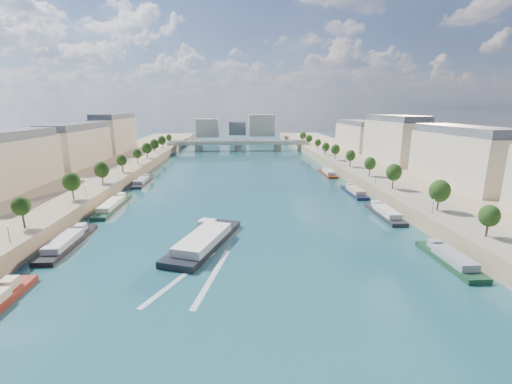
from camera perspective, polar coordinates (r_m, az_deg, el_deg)
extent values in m
plane|color=#0E393E|center=(147.76, -2.38, 0.52)|extent=(700.00, 700.00, 0.00)
cube|color=#9E8460|center=(162.74, -28.65, 0.95)|extent=(44.00, 520.00, 5.00)
cube|color=#9E8460|center=(164.98, 23.49, 1.67)|extent=(44.00, 520.00, 5.00)
cube|color=gray|center=(156.43, -23.78, 1.98)|extent=(14.00, 520.00, 0.10)
cube|color=gray|center=(158.28, 18.72, 2.56)|extent=(14.00, 520.00, 0.10)
cylinder|color=#382B1E|center=(104.13, -33.61, -3.69)|extent=(0.50, 0.50, 3.82)
ellipsoid|color=black|center=(103.25, -33.88, -1.78)|extent=(4.80, 4.80, 5.52)
cylinder|color=#382B1E|center=(124.64, -28.24, -0.43)|extent=(0.50, 0.50, 3.82)
ellipsoid|color=black|center=(123.90, -28.43, 1.18)|extent=(4.80, 4.80, 5.52)
cylinder|color=#382B1E|center=(146.21, -24.43, 1.90)|extent=(0.50, 0.50, 3.82)
ellipsoid|color=black|center=(145.58, -24.57, 3.28)|extent=(4.80, 4.80, 5.52)
cylinder|color=#382B1E|center=(168.43, -21.60, 3.61)|extent=(0.50, 0.50, 3.82)
ellipsoid|color=black|center=(167.89, -21.71, 4.81)|extent=(4.80, 4.80, 5.52)
cylinder|color=#382B1E|center=(191.09, -19.43, 4.91)|extent=(0.50, 0.50, 3.82)
ellipsoid|color=black|center=(190.61, -19.52, 5.98)|extent=(4.80, 4.80, 5.52)
cylinder|color=#382B1E|center=(214.04, -17.72, 5.94)|extent=(0.50, 0.50, 3.82)
ellipsoid|color=black|center=(213.61, -17.79, 6.89)|extent=(4.80, 4.80, 5.52)
cylinder|color=#382B1E|center=(237.20, -16.33, 6.76)|extent=(0.50, 0.50, 3.82)
ellipsoid|color=black|center=(236.81, -16.39, 7.62)|extent=(4.80, 4.80, 5.52)
cylinder|color=#382B1E|center=(260.51, -15.19, 7.43)|extent=(0.50, 0.50, 3.82)
ellipsoid|color=black|center=(260.16, -15.24, 8.21)|extent=(4.80, 4.80, 5.52)
cylinder|color=#382B1E|center=(283.94, -14.23, 7.98)|extent=(0.50, 0.50, 3.82)
ellipsoid|color=black|center=(283.61, -14.28, 8.71)|extent=(4.80, 4.80, 5.52)
cylinder|color=#382B1E|center=(94.44, 34.49, -5.43)|extent=(0.50, 0.50, 3.82)
ellipsoid|color=black|center=(93.47, 34.79, -3.35)|extent=(4.80, 4.80, 5.52)
cylinder|color=#382B1E|center=(113.32, 27.20, -1.61)|extent=(0.50, 0.50, 3.82)
ellipsoid|color=black|center=(112.51, 27.41, 0.16)|extent=(4.80, 4.80, 5.52)
cylinder|color=#382B1E|center=(133.85, 22.09, 1.11)|extent=(0.50, 0.50, 3.82)
ellipsoid|color=black|center=(133.16, 22.23, 2.62)|extent=(4.80, 4.80, 5.52)
cylinder|color=#382B1E|center=(155.38, 18.37, 3.08)|extent=(0.50, 0.50, 3.82)
ellipsoid|color=black|center=(154.78, 18.47, 4.39)|extent=(4.80, 4.80, 5.52)
cylinder|color=#382B1E|center=(177.54, 15.55, 4.56)|extent=(0.50, 0.50, 3.82)
ellipsoid|color=black|center=(177.02, 15.62, 5.71)|extent=(4.80, 4.80, 5.52)
cylinder|color=#382B1E|center=(200.12, 13.35, 5.71)|extent=(0.50, 0.50, 3.82)
ellipsoid|color=black|center=(199.67, 13.41, 6.72)|extent=(4.80, 4.80, 5.52)
cylinder|color=#382B1E|center=(223.01, 11.60, 6.61)|extent=(0.50, 0.50, 3.82)
ellipsoid|color=black|center=(222.59, 11.64, 7.52)|extent=(4.80, 4.80, 5.52)
cylinder|color=#382B1E|center=(246.10, 10.17, 7.34)|extent=(0.50, 0.50, 3.82)
ellipsoid|color=black|center=(245.73, 10.20, 8.17)|extent=(4.80, 4.80, 5.52)
cylinder|color=#382B1E|center=(269.35, 8.98, 7.94)|extent=(0.50, 0.50, 3.82)
ellipsoid|color=black|center=(269.01, 9.01, 8.70)|extent=(4.80, 4.80, 5.52)
cylinder|color=#382B1E|center=(292.73, 7.98, 8.44)|extent=(0.50, 0.50, 3.82)
ellipsoid|color=black|center=(292.42, 8.00, 9.14)|extent=(4.80, 4.80, 5.52)
cylinder|color=black|center=(93.11, -35.89, -5.83)|extent=(0.14, 0.14, 4.00)
sphere|color=#FFE5B2|center=(92.52, -36.08, -4.60)|extent=(0.36, 0.36, 0.36)
cylinder|color=black|center=(127.15, -26.50, 0.07)|extent=(0.14, 0.14, 4.00)
sphere|color=#FFE5B2|center=(126.72, -26.60, 0.99)|extent=(0.36, 0.36, 0.36)
cylinder|color=black|center=(163.90, -21.19, 3.42)|extent=(0.14, 0.14, 4.00)
sphere|color=#FFE5B2|center=(163.57, -21.26, 4.14)|extent=(0.36, 0.36, 0.36)
cylinder|color=black|center=(201.89, -17.84, 5.51)|extent=(0.14, 0.14, 4.00)
sphere|color=#FFE5B2|center=(201.62, -17.88, 6.10)|extent=(0.36, 0.36, 0.36)
cylinder|color=black|center=(240.54, -15.54, 6.92)|extent=(0.14, 0.14, 4.00)
sphere|color=#FFE5B2|center=(240.31, -15.57, 7.42)|extent=(0.36, 0.36, 0.36)
cylinder|color=black|center=(107.90, 27.39, -2.30)|extent=(0.14, 0.14, 4.00)
sphere|color=#FFE5B2|center=(107.39, 27.51, -1.22)|extent=(0.36, 0.36, 0.36)
cylinder|color=black|center=(142.62, 19.33, 2.12)|extent=(0.14, 0.14, 4.00)
sphere|color=#FFE5B2|center=(142.23, 19.40, 2.95)|extent=(0.36, 0.36, 0.36)
cylinder|color=black|center=(179.55, 14.49, 4.76)|extent=(0.14, 0.14, 4.00)
sphere|color=#FFE5B2|center=(179.24, 14.53, 5.42)|extent=(0.36, 0.36, 0.36)
cylinder|color=black|center=(217.56, 11.29, 6.47)|extent=(0.14, 0.14, 4.00)
sphere|color=#FFE5B2|center=(217.31, 11.32, 7.02)|extent=(0.36, 0.36, 0.36)
cylinder|color=black|center=(256.18, 9.05, 7.65)|extent=(0.14, 0.14, 4.00)
sphere|color=#FFE5B2|center=(255.97, 9.06, 8.12)|extent=(0.36, 0.36, 0.36)
cube|color=beige|center=(152.39, -36.28, 3.98)|extent=(16.00, 52.00, 20.00)
cube|color=#474C54|center=(151.36, -36.91, 8.29)|extent=(14.72, 50.44, 3.20)
cube|color=beige|center=(203.19, -27.60, 6.93)|extent=(16.00, 52.00, 20.00)
cube|color=#474C54|center=(202.42, -27.98, 10.18)|extent=(14.72, 50.44, 3.20)
cube|color=beige|center=(257.05, -22.43, 8.60)|extent=(16.00, 52.00, 20.00)
cube|color=#474C54|center=(256.44, -22.67, 11.18)|extent=(14.72, 50.44, 3.20)
cube|color=beige|center=(155.22, 31.03, 4.82)|extent=(16.00, 52.00, 20.00)
cube|color=#474C54|center=(154.21, 31.57, 9.07)|extent=(14.72, 50.44, 3.20)
cube|color=beige|center=(205.32, 22.00, 7.55)|extent=(16.00, 52.00, 20.00)
cube|color=#474C54|center=(204.55, 22.29, 10.77)|extent=(14.72, 50.44, 3.20)
cube|color=beige|center=(258.74, 16.54, 9.10)|extent=(16.00, 52.00, 20.00)
cube|color=#474C54|center=(258.13, 16.72, 11.66)|extent=(14.72, 50.44, 3.20)
cube|color=beige|center=(355.35, -8.03, 10.53)|extent=(22.00, 18.00, 18.00)
cube|color=beige|center=(365.21, 0.88, 11.06)|extent=(26.00, 20.00, 22.00)
cube|color=#474C54|center=(379.37, -3.13, 10.55)|extent=(18.00, 16.00, 14.00)
cube|color=#C1B79E|center=(279.69, -2.95, 8.16)|extent=(112.00, 11.00, 2.20)
cube|color=#C1B79E|center=(274.57, -2.95, 8.36)|extent=(112.00, 0.80, 0.90)
cube|color=#C1B79E|center=(284.52, -2.97, 8.56)|extent=(112.00, 0.80, 0.90)
cylinder|color=#C1B79E|center=(281.62, -9.52, 7.27)|extent=(6.40, 6.40, 5.00)
cylinder|color=#C1B79E|center=(280.09, -2.94, 7.40)|extent=(6.40, 6.40, 5.00)
cylinder|color=#C1B79E|center=(282.20, 3.62, 7.44)|extent=(6.40, 6.40, 5.00)
cube|color=#C1B79E|center=(284.41, -13.56, 7.14)|extent=(6.00, 12.00, 5.00)
cube|color=#C1B79E|center=(285.34, 7.64, 7.42)|extent=(6.00, 12.00, 5.00)
cube|color=black|center=(89.65, -8.57, -8.34)|extent=(18.83, 32.36, 2.23)
cube|color=silver|center=(86.56, -8.77, -7.67)|extent=(13.67, 21.54, 2.00)
cube|color=silver|center=(97.67, -8.15, -5.17)|extent=(5.45, 5.02, 1.80)
cube|color=silver|center=(74.92, -12.20, -13.60)|extent=(12.70, 23.79, 0.04)
cube|color=silver|center=(74.21, -7.17, -13.66)|extent=(6.83, 25.64, 0.04)
cube|color=beige|center=(81.29, -35.87, -12.18)|extent=(2.50, 2.91, 1.80)
cube|color=black|center=(100.46, -28.79, -7.63)|extent=(5.00, 25.29, 1.80)
cube|color=#B5B8C2|center=(98.20, -29.40, -7.12)|extent=(4.10, 13.91, 1.60)
cube|color=#B5B8C2|center=(106.34, -27.21, -5.27)|extent=(2.50, 3.03, 1.80)
cube|color=#183E29|center=(130.01, -22.63, -2.31)|extent=(5.00, 29.57, 1.80)
cube|color=#F6ECC3|center=(127.43, -23.04, -1.87)|extent=(4.10, 16.26, 1.60)
cube|color=#F6ECC3|center=(137.68, -21.53, -0.57)|extent=(2.50, 3.55, 1.80)
cube|color=#28282B|center=(165.93, -18.39, 1.40)|extent=(5.00, 22.85, 1.80)
cube|color=gray|center=(163.87, -18.59, 1.85)|extent=(4.10, 12.57, 1.60)
cube|color=gray|center=(172.07, -17.87, 2.49)|extent=(2.50, 2.74, 1.80)
cube|color=#173B24|center=(90.43, 29.48, -10.03)|extent=(5.00, 20.53, 1.80)
cube|color=gray|center=(88.55, 30.18, -9.42)|extent=(4.10, 11.29, 1.60)
cube|color=gray|center=(94.56, 27.61, -7.61)|extent=(2.50, 2.46, 1.80)
cube|color=#252527|center=(118.98, 20.57, -3.57)|extent=(5.00, 22.89, 1.80)
cube|color=silver|center=(116.91, 20.99, -3.03)|extent=(4.10, 12.59, 1.60)
cube|color=silver|center=(124.52, 19.38, -1.84)|extent=(2.50, 2.75, 1.80)
cube|color=#181B35|center=(144.48, 16.07, -0.21)|extent=(5.00, 20.87, 1.80)
cube|color=beige|center=(142.57, 16.33, 0.28)|extent=(4.10, 11.48, 1.60)
cube|color=beige|center=(149.83, 15.33, 1.04)|extent=(2.50, 2.50, 1.80)
cube|color=#632211|center=(182.29, 11.90, 2.90)|extent=(5.00, 21.31, 1.80)
cube|color=silver|center=(180.36, 12.07, 3.32)|extent=(4.10, 11.72, 1.60)
cube|color=silver|center=(188.03, 11.42, 3.81)|extent=(2.50, 2.56, 1.80)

